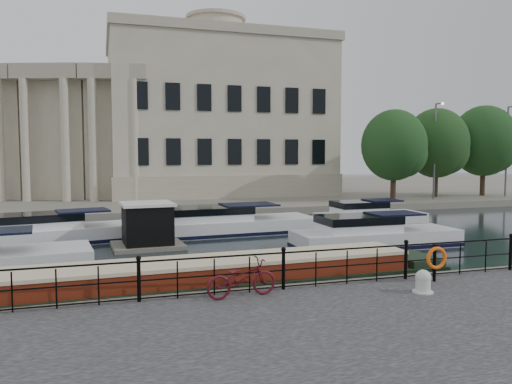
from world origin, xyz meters
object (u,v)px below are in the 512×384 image
Objects in this scene: harbour_hut at (147,227)px; mooring_bollard at (423,282)px; life_ring_post at (436,259)px; bicycle at (242,278)px; narrowboat at (211,286)px.

mooring_bollard is at bearing -65.09° from harbour_hut.
life_ring_post is at bearing -59.28° from harbour_hut.
mooring_bollard is 0.19× the size of harbour_hut.
harbour_hut is (-7.54, 11.19, -0.30)m from life_ring_post.
mooring_bollard is 1.45m from life_ring_post.
life_ring_post reaches higher than bicycle.
harbour_hut is (-1.14, 8.99, 0.59)m from narrowboat.
narrowboat is at bearing 161.04° from life_ring_post.
life_ring_post is (6.00, -0.17, 0.19)m from bicycle.
narrowboat reaches higher than mooring_bollard.
narrowboat is (-5.32, 3.08, -0.49)m from mooring_bollard.
bicycle is 1.74× the size of life_ring_post.
harbour_hut is (-6.46, 12.07, 0.10)m from mooring_bollard.
life_ring_post is 0.34× the size of harbour_hut.
bicycle is 2.18m from narrowboat.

